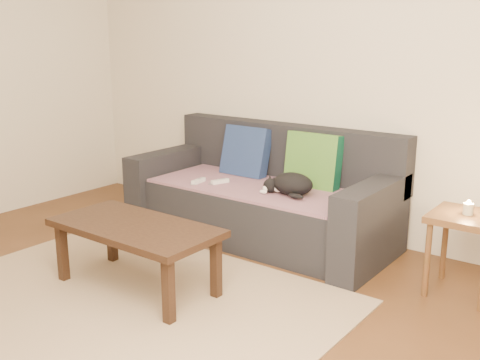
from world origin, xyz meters
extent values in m
plane|color=brown|center=(0.00, 0.00, 0.00)|extent=(4.50, 4.50, 0.00)
cube|color=beige|center=(0.00, 2.00, 1.30)|extent=(4.50, 0.04, 2.60)
cube|color=#232328|center=(0.00, 1.50, 0.21)|extent=(1.70, 0.78, 0.42)
cube|color=#232328|center=(0.00, 1.90, 0.65)|extent=(2.10, 0.18, 0.45)
cube|color=#232328|center=(-0.95, 1.50, 0.30)|extent=(0.20, 0.90, 0.60)
cube|color=#232328|center=(0.95, 1.50, 0.30)|extent=(0.20, 0.90, 0.60)
cube|color=#472C53|center=(0.00, 1.48, 0.43)|extent=(1.66, 0.74, 0.02)
cube|color=#12274D|center=(-0.30, 1.74, 0.63)|extent=(0.41, 0.21, 0.43)
cube|color=#0A452F|center=(0.34, 1.74, 0.63)|extent=(0.44, 0.17, 0.45)
ellipsoid|color=black|center=(0.36, 1.43, 0.52)|extent=(0.36, 0.31, 0.16)
sphere|color=black|center=(0.20, 1.38, 0.50)|extent=(0.13, 0.13, 0.11)
sphere|color=white|center=(0.18, 1.34, 0.48)|extent=(0.06, 0.06, 0.04)
ellipsoid|color=black|center=(0.45, 1.32, 0.47)|extent=(0.13, 0.07, 0.04)
cube|color=white|center=(-0.42, 1.27, 0.46)|extent=(0.05, 0.15, 0.03)
cube|color=white|center=(-0.27, 1.37, 0.46)|extent=(0.09, 0.15, 0.03)
cube|color=brown|center=(1.58, 1.46, 0.50)|extent=(0.41, 0.41, 0.04)
cylinder|color=brown|center=(1.41, 1.29, 0.24)|extent=(0.04, 0.04, 0.48)
cylinder|color=brown|center=(1.41, 1.62, 0.24)|extent=(0.04, 0.04, 0.48)
cylinder|color=beige|center=(1.58, 1.46, 0.55)|extent=(0.06, 0.06, 0.07)
sphere|color=#FFBF59|center=(1.58, 1.46, 0.60)|extent=(0.02, 0.02, 0.02)
cube|color=#A1846E|center=(0.00, 0.15, 0.01)|extent=(2.50, 1.80, 0.01)
cube|color=#322113|center=(-0.08, 0.29, 0.41)|extent=(1.08, 0.54, 0.04)
cube|color=#322113|center=(-0.55, 0.08, 0.20)|extent=(0.05, 0.05, 0.39)
cube|color=#322113|center=(0.40, 0.08, 0.20)|extent=(0.05, 0.05, 0.39)
cube|color=#322113|center=(-0.55, 0.49, 0.20)|extent=(0.05, 0.05, 0.39)
cube|color=#322113|center=(0.40, 0.49, 0.20)|extent=(0.05, 0.05, 0.39)
camera|label=1|loc=(2.43, -1.95, 1.56)|focal=42.00mm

